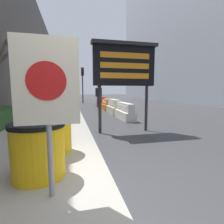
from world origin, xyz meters
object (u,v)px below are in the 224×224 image
Objects in this scene: message_board at (124,66)px; jersey_barrier_red_striped at (101,103)px; jersey_barrier_white at (125,112)px; traffic_light_near_curb at (83,78)px; warning_sign at (47,91)px; pedestrian_worker at (99,94)px; jersey_barrier_orange_far at (107,105)px; jersey_barrier_cream at (114,107)px; barrel_drum_middle at (52,133)px; traffic_light_far_side at (147,80)px; barrel_drum_foreground at (38,150)px; traffic_cone_near at (108,106)px.

jersey_barrier_red_striped is (0.82, 9.07, -1.81)m from message_board.
traffic_light_near_curb is (-1.23, 11.05, 2.40)m from jersey_barrier_white.
warning_sign is 0.98× the size of pedestrian_worker.
jersey_barrier_orange_far is 2.19m from jersey_barrier_red_striped.
jersey_barrier_red_striped is at bearing 84.83° from message_board.
jersey_barrier_cream is 1.09× the size of jersey_barrier_orange_far.
traffic_light_far_side is at bearing 60.59° from barrel_drum_middle.
traffic_light_near_curb is (1.55, 17.08, 1.36)m from warning_sign.
pedestrian_worker is (-7.70, -7.69, -1.69)m from traffic_light_far_side.
warning_sign is at bearing 136.83° from pedestrian_worker.
traffic_light_far_side is (7.40, 11.71, 2.40)m from jersey_barrier_cream.
barrel_drum_foreground is at bearing -118.83° from jersey_barrier_white.
barrel_drum_foreground is 1.24× the size of traffic_cone_near.
pedestrian_worker is (-0.30, 6.13, 0.74)m from jersey_barrier_white.
jersey_barrier_orange_far is at bearing -128.09° from traffic_light_far_side.
barrel_drum_foreground is 0.40× the size of jersey_barrier_cream.
warning_sign reaches higher than jersey_barrier_white.
message_board reaches higher than jersey_barrier_orange_far.
traffic_cone_near is 0.34× the size of pedestrian_worker.
pedestrian_worker is at bearing 99.68° from jersey_barrier_orange_far.
message_board is 1.48× the size of jersey_barrier_cream.
jersey_barrier_white is 0.52× the size of traffic_light_near_curb.
jersey_barrier_white is 6.18m from pedestrian_worker.
barrel_drum_foreground is 11.92m from pedestrian_worker.
warning_sign reaches higher than traffic_cone_near.
traffic_light_near_curb reaches higher than jersey_barrier_cream.
jersey_barrier_red_striped is 0.44× the size of traffic_light_near_curb.
barrel_drum_foreground is at bearing 135.24° from pedestrian_worker.
pedestrian_worker reaches higher than traffic_cone_near.
jersey_barrier_white is 11.37m from traffic_light_near_curb.
jersey_barrier_orange_far is 0.47× the size of traffic_light_near_curb.
traffic_cone_near is at bearing 74.30° from warning_sign.
jersey_barrier_cream reaches higher than jersey_barrier_red_striped.
jersey_barrier_white reaches higher than jersey_barrier_orange_far.
message_board reaches higher than barrel_drum_foreground.
barrel_drum_middle reaches higher than jersey_barrier_cream.
warning_sign is 6.72m from jersey_barrier_white.
barrel_drum_foreground is 0.27× the size of message_board.
message_board is 7.17m from jersey_barrier_orange_far.
jersey_barrier_orange_far is (-0.00, 4.38, -0.01)m from jersey_barrier_white.
barrel_drum_middle is 0.44× the size of warning_sign.
pedestrian_worker is at bearing 94.24° from jersey_barrier_cream.
traffic_light_far_side is at bearing 51.91° from jersey_barrier_orange_far.
pedestrian_worker is (2.71, 11.60, 0.53)m from barrel_drum_foreground.
jersey_barrier_cream reaches higher than traffic_cone_near.
traffic_light_far_side reaches higher than traffic_cone_near.
traffic_light_near_curb reaches higher than warning_sign.
traffic_cone_near is at bearing -92.01° from jersey_barrier_red_striped.
message_board is at bearing -100.10° from jersey_barrier_cream.
jersey_barrier_orange_far is 0.98× the size of pedestrian_worker.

